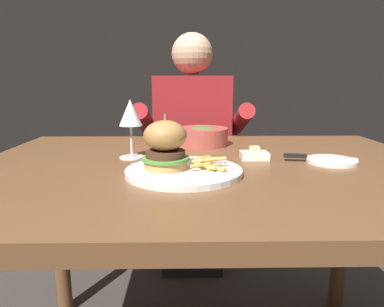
# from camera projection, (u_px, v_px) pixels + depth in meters

# --- Properties ---
(dining_table) EXTENTS (1.28, 0.92, 0.74)m
(dining_table) POSITION_uv_depth(u_px,v_px,m) (209.00, 193.00, 0.94)
(dining_table) COLOR brown
(dining_table) RESTS_ON ground
(main_plate) EXTENTS (0.28, 0.28, 0.01)m
(main_plate) POSITION_uv_depth(u_px,v_px,m) (184.00, 171.00, 0.81)
(main_plate) COLOR white
(main_plate) RESTS_ON dining_table
(burger_sandwich) EXTENTS (0.11, 0.11, 0.13)m
(burger_sandwich) POSITION_uv_depth(u_px,v_px,m) (165.00, 145.00, 0.80)
(burger_sandwich) COLOR tan
(burger_sandwich) RESTS_ON main_plate
(fries_pile) EXTENTS (0.09, 0.11, 0.03)m
(fries_pile) POSITION_uv_depth(u_px,v_px,m) (208.00, 163.00, 0.82)
(fries_pile) COLOR gold
(fries_pile) RESTS_ON main_plate
(wine_glass) EXTENTS (0.07, 0.07, 0.17)m
(wine_glass) POSITION_uv_depth(u_px,v_px,m) (130.00, 116.00, 0.96)
(wine_glass) COLOR silver
(wine_glass) RESTS_ON dining_table
(bread_plate) EXTENTS (0.13, 0.13, 0.01)m
(bread_plate) POSITION_uv_depth(u_px,v_px,m) (331.00, 161.00, 0.93)
(bread_plate) COLOR white
(bread_plate) RESTS_ON dining_table
(table_knife) EXTENTS (0.19, 0.05, 0.01)m
(table_knife) POSITION_uv_depth(u_px,v_px,m) (313.00, 157.00, 0.94)
(table_knife) COLOR silver
(table_knife) RESTS_ON bread_plate
(butter_dish) EXTENTS (0.08, 0.06, 0.04)m
(butter_dish) POSITION_uv_depth(u_px,v_px,m) (254.00, 155.00, 0.97)
(butter_dish) COLOR white
(butter_dish) RESTS_ON dining_table
(soup_bowl) EXTENTS (0.17, 0.17, 0.07)m
(soup_bowl) POSITION_uv_depth(u_px,v_px,m) (203.00, 136.00, 1.18)
(soup_bowl) COLOR #B24C42
(soup_bowl) RESTS_ON dining_table
(diner_person) EXTENTS (0.51, 0.36, 1.18)m
(diner_person) POSITION_uv_depth(u_px,v_px,m) (192.00, 163.00, 1.68)
(diner_person) COLOR #282833
(diner_person) RESTS_ON ground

